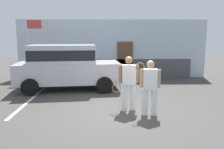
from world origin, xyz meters
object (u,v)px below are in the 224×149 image
parked_suv (66,65)px  tennis_player_man (128,83)px  potted_plant_by_porch (150,72)px  tennis_player_woman (150,87)px  flag_pole (31,39)px

parked_suv → tennis_player_man: size_ratio=2.64×
parked_suv → potted_plant_by_porch: bearing=18.8°
parked_suv → tennis_player_man: bearing=-56.8°
tennis_player_man → potted_plant_by_porch: tennis_player_man is taller
tennis_player_woman → flag_pole: flag_pole is taller
parked_suv → flag_pole: 3.39m
tennis_player_woman → flag_pole: 8.11m
parked_suv → potted_plant_by_porch: 4.72m
flag_pole → potted_plant_by_porch: bearing=-2.5°
tennis_player_man → tennis_player_woman: 0.79m
potted_plant_by_porch → tennis_player_woman: bearing=-100.6°
tennis_player_man → flag_pole: bearing=-51.1°
tennis_player_man → tennis_player_woman: (0.62, -0.50, -0.03)m
potted_plant_by_porch → flag_pole: bearing=177.5°
parked_suv → potted_plant_by_porch: (4.23, 1.99, -0.68)m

